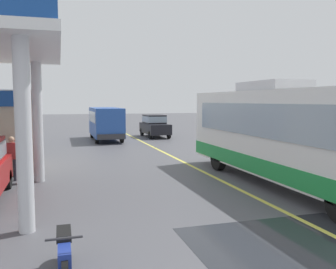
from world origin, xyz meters
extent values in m
plane|color=#4C4C51|center=(0.00, 20.00, 0.00)|extent=(120.00, 120.00, 0.00)
cube|color=#D8CC4C|center=(0.00, 15.00, 0.00)|extent=(0.16, 50.00, 0.01)
cube|color=#26282D|center=(-1.15, 1.81, 0.00)|extent=(4.23, 3.86, 0.01)
cube|color=white|center=(1.88, 6.77, 1.88)|extent=(2.50, 11.00, 2.90)
cube|color=#1E8C3F|center=(1.88, 6.77, 0.77)|extent=(2.54, 11.04, 0.56)
cube|color=#8C9EAD|center=(0.61, 6.77, 2.33)|extent=(0.06, 9.35, 1.10)
cube|color=#8C9EAD|center=(3.15, 6.77, 2.33)|extent=(0.06, 9.35, 1.10)
cube|color=#B2B2B7|center=(1.88, 7.77, 3.51)|extent=(1.60, 2.80, 0.36)
cylinder|color=black|center=(0.78, 10.07, 0.50)|extent=(0.30, 1.00, 1.00)
cylinder|color=black|center=(2.98, 10.07, 0.50)|extent=(0.30, 1.00, 1.00)
cylinder|color=silver|center=(-6.49, 4.49, 2.30)|extent=(0.36, 0.36, 4.60)
cylinder|color=silver|center=(-6.49, 9.89, 2.30)|extent=(0.36, 0.36, 4.60)
cylinder|color=black|center=(-7.46, 9.04, 0.32)|extent=(0.20, 0.64, 0.64)
cube|color=#264C9E|center=(-2.40, 23.48, 1.39)|extent=(2.00, 6.00, 2.10)
cube|color=#8C9EAD|center=(-2.40, 23.48, 1.79)|extent=(2.04, 5.10, 0.80)
cube|color=#2D2D33|center=(-2.40, 20.43, 0.54)|extent=(1.90, 0.16, 0.36)
cylinder|color=black|center=(-3.28, 21.48, 0.38)|extent=(0.22, 0.76, 0.76)
cylinder|color=black|center=(-1.52, 21.48, 0.38)|extent=(0.22, 0.76, 0.76)
cylinder|color=black|center=(-3.28, 25.48, 0.38)|extent=(0.22, 0.76, 0.76)
cylinder|color=black|center=(-1.52, 25.48, 0.38)|extent=(0.22, 0.76, 0.76)
cylinder|color=black|center=(-5.69, 2.58, 0.30)|extent=(0.10, 0.60, 0.60)
cube|color=navy|center=(-5.69, 1.98, 0.50)|extent=(0.20, 1.30, 0.36)
cube|color=black|center=(-5.69, 2.13, 0.72)|extent=(0.24, 0.60, 0.12)
cylinder|color=#2D2D33|center=(-5.69, 1.43, 0.90)|extent=(0.55, 0.04, 0.04)
cylinder|color=#33333F|center=(-7.53, 10.28, 0.41)|extent=(0.14, 0.14, 0.82)
cylinder|color=#33333F|center=(-7.35, 10.28, 0.41)|extent=(0.14, 0.14, 0.82)
cube|color=#BF3333|center=(-7.44, 10.28, 1.12)|extent=(0.36, 0.22, 0.60)
sphere|color=tan|center=(-7.44, 10.28, 1.55)|extent=(0.22, 0.22, 0.22)
cylinder|color=#BF3333|center=(-7.67, 10.28, 1.07)|extent=(0.09, 0.09, 0.58)
cylinder|color=#BF3333|center=(-7.21, 10.28, 1.07)|extent=(0.09, 0.09, 0.58)
cube|color=black|center=(1.76, 24.72, 0.72)|extent=(1.70, 4.20, 0.80)
cube|color=black|center=(1.76, 24.92, 1.47)|extent=(1.50, 2.31, 0.70)
cube|color=#8C9EAD|center=(1.76, 24.92, 1.47)|extent=(1.53, 2.35, 0.49)
cylinder|color=black|center=(1.01, 23.22, 0.32)|extent=(0.20, 0.64, 0.64)
cylinder|color=black|center=(2.51, 23.22, 0.32)|extent=(0.20, 0.64, 0.64)
cylinder|color=black|center=(1.01, 26.22, 0.32)|extent=(0.20, 0.64, 0.64)
cylinder|color=black|center=(2.51, 26.22, 0.32)|extent=(0.20, 0.64, 0.64)
camera|label=1|loc=(-5.71, -4.08, 2.96)|focal=38.77mm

